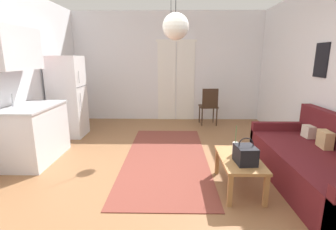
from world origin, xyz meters
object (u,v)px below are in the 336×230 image
at_px(refrigerator, 68,97).
at_px(pendant_lamp_far, 171,32).
at_px(coffee_table, 239,162).
at_px(bamboo_vase, 235,148).
at_px(couch, 321,167).
at_px(handbag, 245,155).
at_px(pendant_lamp_near, 176,26).
at_px(accent_chair, 209,105).

distance_m(refrigerator, pendant_lamp_far, 2.50).
height_order(coffee_table, bamboo_vase, bamboo_vase).
height_order(couch, handbag, couch).
bearing_deg(pendant_lamp_near, handbag, -8.24).
height_order(couch, bamboo_vase, couch).
bearing_deg(accent_chair, refrigerator, 11.75).
height_order(handbag, pendant_lamp_far, pendant_lamp_far).
distance_m(bamboo_vase, pendant_lamp_far, 2.55).
relative_size(refrigerator, pendant_lamp_near, 1.74).
distance_m(bamboo_vase, handbag, 0.27).
bearing_deg(couch, pendant_lamp_far, 135.82).
bearing_deg(couch, pendant_lamp_near, -177.68).
relative_size(handbag, refrigerator, 0.19).
height_order(coffee_table, handbag, handbag).
bearing_deg(pendant_lamp_near, pendant_lamp_far, 91.84).
bearing_deg(coffee_table, accent_chair, 88.96).
bearing_deg(pendant_lamp_near, refrigerator, 135.40).
bearing_deg(pendant_lamp_far, refrigerator, 173.73).
distance_m(coffee_table, pendant_lamp_near, 1.80).
bearing_deg(handbag, pendant_lamp_near, 171.76).
bearing_deg(pendant_lamp_far, coffee_table, -65.42).
height_order(refrigerator, accent_chair, refrigerator).
relative_size(accent_chair, pendant_lamp_near, 0.95).
bearing_deg(pendant_lamp_near, couch, 2.32).
height_order(handbag, pendant_lamp_near, pendant_lamp_near).
xyz_separation_m(refrigerator, pendant_lamp_near, (2.21, -2.18, 1.13)).
bearing_deg(coffee_table, pendant_lamp_near, -177.37).
height_order(couch, refrigerator, refrigerator).
relative_size(bamboo_vase, handbag, 1.22).
xyz_separation_m(handbag, pendant_lamp_far, (-0.89, 2.06, 1.58)).
bearing_deg(bamboo_vase, accent_chair, 88.19).
distance_m(couch, pendant_lamp_far, 3.24).
relative_size(coffee_table, pendant_lamp_near, 0.91).
height_order(pendant_lamp_near, pendant_lamp_far, same).
xyz_separation_m(bamboo_vase, pendant_lamp_far, (-0.83, 1.80, 1.60)).
relative_size(couch, pendant_lamp_near, 2.27).
xyz_separation_m(coffee_table, pendant_lamp_far, (-0.87, 1.90, 1.75)).
distance_m(handbag, accent_chair, 3.18).
bearing_deg(bamboo_vase, coffee_table, -69.86).
bearing_deg(couch, accent_chair, 108.44).
bearing_deg(pendant_lamp_far, couch, -44.18).
bearing_deg(accent_chair, coffee_table, 84.71).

